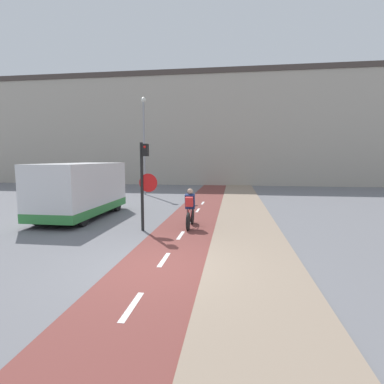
# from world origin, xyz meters

# --- Properties ---
(ground_plane) EXTENTS (120.00, 120.00, 0.00)m
(ground_plane) POSITION_xyz_m (0.00, 0.00, 0.00)
(ground_plane) COLOR slate
(bike_lane) EXTENTS (2.19, 60.00, 0.02)m
(bike_lane) POSITION_xyz_m (0.00, 0.01, 0.01)
(bike_lane) COLOR brown
(bike_lane) RESTS_ON ground_plane
(sidewalk_strip) EXTENTS (2.40, 60.00, 0.05)m
(sidewalk_strip) POSITION_xyz_m (2.29, 0.00, 0.03)
(sidewalk_strip) COLOR gray
(sidewalk_strip) RESTS_ON ground_plane
(building_row_background) EXTENTS (60.00, 5.20, 11.13)m
(building_row_background) POSITION_xyz_m (0.00, 24.87, 5.57)
(building_row_background) COLOR #B2A899
(building_row_background) RESTS_ON ground_plane
(traffic_light_pole) EXTENTS (0.67, 0.25, 3.21)m
(traffic_light_pole) POSITION_xyz_m (-1.44, 3.58, 1.99)
(traffic_light_pole) COLOR black
(traffic_light_pole) RESTS_ON ground_plane
(street_lamp_far) EXTENTS (0.36, 0.36, 6.97)m
(street_lamp_far) POSITION_xyz_m (-4.68, 14.35, 4.25)
(street_lamp_far) COLOR gray
(street_lamp_far) RESTS_ON ground_plane
(cyclist_near) EXTENTS (0.46, 1.79, 1.51)m
(cyclist_near) POSITION_xyz_m (0.14, 4.27, 0.72)
(cyclist_near) COLOR black
(cyclist_near) RESTS_ON ground_plane
(van) EXTENTS (2.17, 5.33, 2.43)m
(van) POSITION_xyz_m (-5.00, 5.64, 1.20)
(van) COLOR silver
(van) RESTS_ON ground_plane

